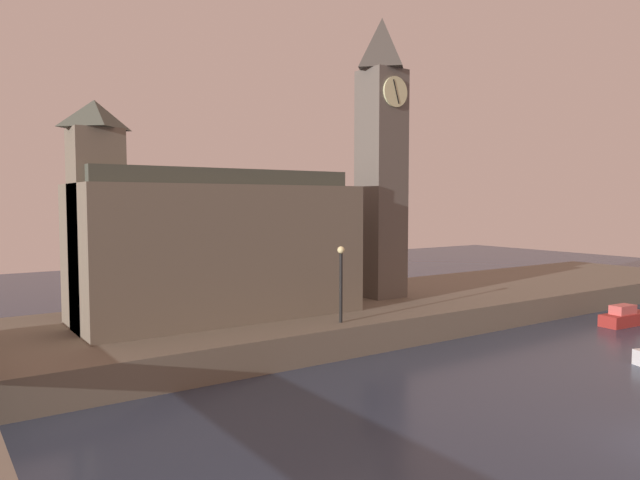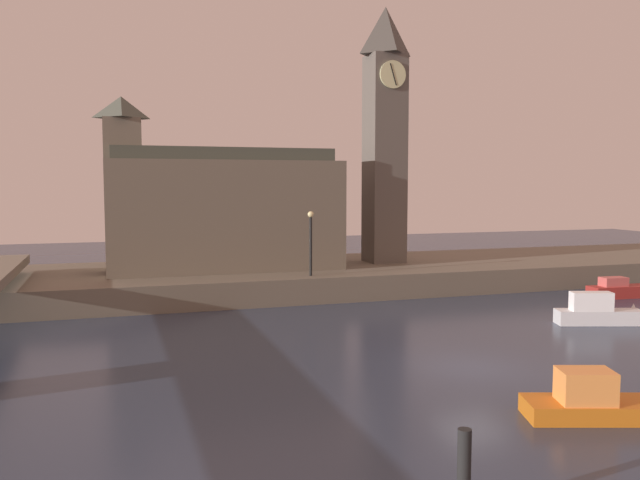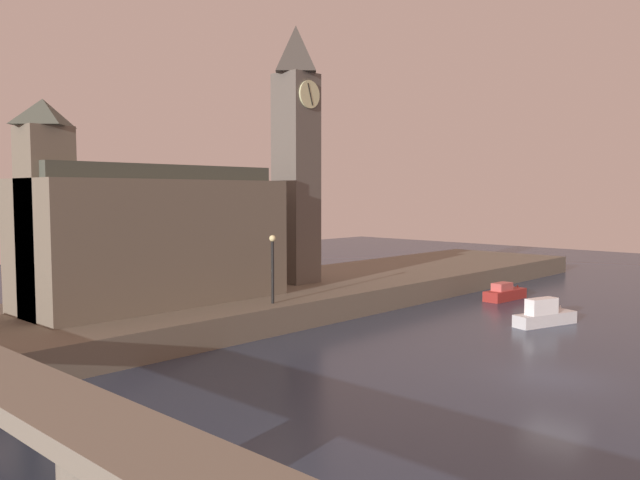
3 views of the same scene
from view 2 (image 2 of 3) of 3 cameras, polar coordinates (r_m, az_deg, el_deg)
name	(u,v)px [view 2 (image 2 of 3)]	position (r m, az deg, el deg)	size (l,w,h in m)	color
ground_plane	(472,368)	(25.63, 13.05, -10.77)	(120.00, 120.00, 0.00)	#2D384C
far_embankment	(314,276)	(43.50, -0.57, -3.17)	(70.00, 12.00, 1.50)	#6B6051
clock_tower	(385,132)	(45.22, 5.64, 9.29)	(2.63, 2.66, 17.12)	#5B544C
parliament_hall	(217,209)	(41.70, -8.97, 2.65)	(14.40, 5.74, 10.53)	#6B6051
streetlamp	(311,235)	(38.15, -0.81, 0.39)	(0.36, 0.36, 3.77)	black
mooring_post_left	(464,472)	(14.73, 12.39, -19.08)	(0.29, 0.29, 1.84)	black
boat_patrol_orange	(613,402)	(21.78, 24.09, -12.71)	(5.29, 2.75, 1.74)	orange
boat_ferry_white	(603,313)	(35.28, 23.36, -5.80)	(4.80, 2.24, 1.75)	silver
boat_dinghy_red	(624,290)	(43.97, 24.88, -3.94)	(4.44, 1.48, 1.34)	maroon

